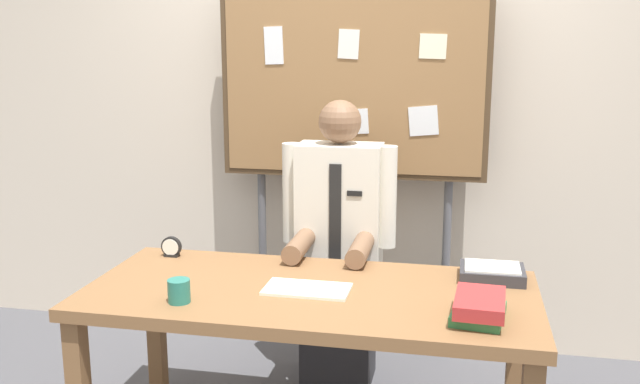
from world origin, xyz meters
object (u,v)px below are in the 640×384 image
desk (310,308)px  book_stack (479,307)px  person (339,256)px  bulletin_board (353,90)px  paper_tray (492,273)px  coffee_mug (179,291)px  desk_clock (171,248)px  open_notebook (307,289)px

desk → book_stack: book_stack is taller
desk → book_stack: (0.65, -0.18, 0.13)m
person → book_stack: bearing=-52.1°
bulletin_board → paper_tray: (0.71, -0.77, -0.68)m
person → paper_tray: person is taller
coffee_mug → desk_clock: bearing=116.1°
coffee_mug → bulletin_board: bearing=70.5°
desk → coffee_mug: bearing=-152.0°
paper_tray → coffee_mug: bearing=-156.5°
book_stack → paper_tray: 0.45m
desk → bulletin_board: size_ratio=0.91×
book_stack → coffee_mug: bearing=-177.0°
person → paper_tray: bearing=-28.8°
person → coffee_mug: size_ratio=15.97×
paper_tray → bulletin_board: bearing=132.7°
person → coffee_mug: person is taller
desk → desk_clock: size_ratio=19.16×
book_stack → coffee_mug: size_ratio=3.11×
bulletin_board → coffee_mug: size_ratio=22.03×
coffee_mug → paper_tray: (1.16, 0.50, -0.02)m
open_notebook → coffee_mug: bearing=-153.7°
desk → book_stack: bearing=-15.6°
book_stack → open_notebook: 0.68m
bulletin_board → desk_clock: (-0.71, -0.74, -0.67)m
open_notebook → paper_tray: size_ratio=1.29×
person → desk_clock: bearing=-152.9°
desk_clock → paper_tray: 1.42m
desk → bulletin_board: 1.30m
desk → paper_tray: paper_tray is taller
book_stack → coffee_mug: coffee_mug is taller
coffee_mug → paper_tray: coffee_mug is taller
desk_clock → coffee_mug: bearing=-63.9°
book_stack → desk_clock: size_ratio=2.97×
book_stack → desk_clock: (-1.36, 0.47, -0.00)m
person → paper_tray: (0.71, -0.39, 0.09)m
paper_tray → person: bearing=151.2°
book_stack → paper_tray: bearing=82.4°
desk → desk_clock: 0.77m
desk → desk_clock: desk_clock is taller
desk_clock → bulletin_board: bearing=46.3°
desk_clock → paper_tray: (1.42, -0.03, -0.01)m
person → open_notebook: size_ratio=4.23×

